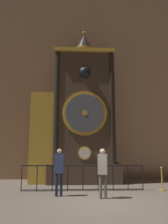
{
  "coord_description": "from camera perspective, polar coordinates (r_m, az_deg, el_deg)",
  "views": [
    {
      "loc": [
        -0.99,
        -7.65,
        1.84
      ],
      "look_at": [
        -0.4,
        4.44,
        3.82
      ],
      "focal_mm": 35.0,
      "sensor_mm": 36.0,
      "label": 1
    }
  ],
  "objects": [
    {
      "name": "visitor_far",
      "position": [
        8.43,
        4.91,
        -14.42
      ],
      "size": [
        0.39,
        0.3,
        1.8
      ],
      "rotation": [
        0.0,
        0.0,
        -0.27
      ],
      "color": "#58554F",
      "rests_on": "ground_plane"
    },
    {
      "name": "railing_fence",
      "position": [
        9.88,
        -0.3,
        -16.47
      ],
      "size": [
        5.3,
        0.05,
        1.1
      ],
      "color": "black",
      "rests_on": "ground_plane"
    },
    {
      "name": "visitor_near",
      "position": [
        8.84,
        -6.52,
        -14.2
      ],
      "size": [
        0.35,
        0.24,
        1.8
      ],
      "rotation": [
        0.0,
        0.0,
        -0.07
      ],
      "color": "#1B213A",
      "rests_on": "ground_plane"
    },
    {
      "name": "stanchion_post",
      "position": [
        10.61,
        19.76,
        -16.99
      ],
      "size": [
        0.28,
        0.28,
        1.0
      ],
      "color": "#B28E33",
      "rests_on": "ground_plane"
    },
    {
      "name": "clock_tower",
      "position": [
        12.17,
        -1.71,
        -1.26
      ],
      "size": [
        4.82,
        1.78,
        8.72
      ],
      "color": "#423328",
      "rests_on": "ground_plane"
    },
    {
      "name": "ground_plane",
      "position": [
        7.93,
        4.85,
        -22.7
      ],
      "size": [
        28.0,
        28.0,
        0.0
      ],
      "primitive_type": "plane",
      "color": "brown"
    },
    {
      "name": "cathedral_back_wall",
      "position": [
        14.79,
        0.95,
        13.64
      ],
      "size": [
        24.0,
        0.32,
        15.23
      ],
      "color": "#846047",
      "rests_on": "ground_plane"
    }
  ]
}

